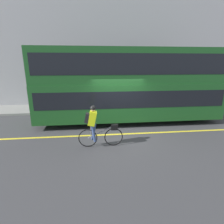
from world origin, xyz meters
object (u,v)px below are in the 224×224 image
(bus, at_px, (129,83))
(cyclist_on_bike, at_px, (96,125))
(street_sign_post, at_px, (82,86))
(trash_bin, at_px, (114,101))

(bus, xyz_separation_m, cyclist_on_bike, (-1.88, -3.02, -1.29))
(bus, distance_m, cyclist_on_bike, 3.79)
(bus, relative_size, cyclist_on_bike, 5.57)
(bus, height_order, street_sign_post, bus)
(trash_bin, bearing_deg, street_sign_post, -179.86)
(bus, height_order, trash_bin, bus)
(bus, bearing_deg, street_sign_post, 133.41)
(bus, xyz_separation_m, street_sign_post, (-2.71, 2.87, -0.51))
(cyclist_on_bike, height_order, street_sign_post, street_sign_post)
(trash_bin, xyz_separation_m, street_sign_post, (-2.28, -0.01, 1.12))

